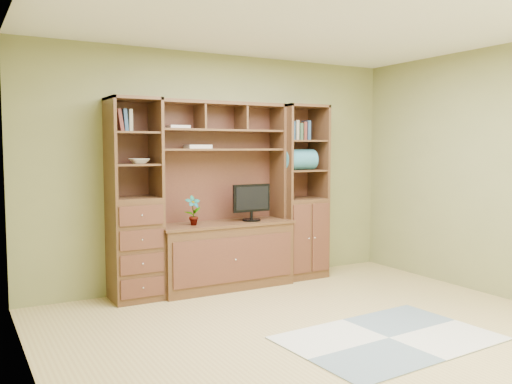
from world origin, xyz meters
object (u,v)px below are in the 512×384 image
left_tower (134,200)px  right_tower (300,192)px  center_hutch (225,196)px  monitor (251,196)px

left_tower → right_tower: size_ratio=1.00×
center_hutch → left_tower: same height
left_tower → right_tower: bearing=0.0°
center_hutch → right_tower: same height
center_hutch → monitor: center_hutch is taller
left_tower → monitor: 1.32m
center_hutch → monitor: 0.32m
center_hutch → right_tower: (1.02, 0.04, 0.00)m
right_tower → monitor: right_tower is taller
monitor → center_hutch: bearing=171.7°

